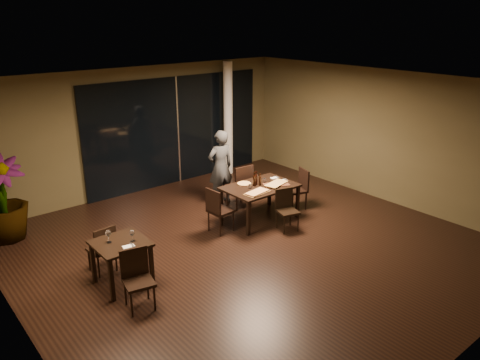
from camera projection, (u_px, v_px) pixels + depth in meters
name	position (u px, v px, depth m)	size (l,w,h in m)	color
ground	(248.00, 246.00, 8.81)	(8.00, 8.00, 0.00)	black
wall_back	(140.00, 130.00, 11.25)	(8.00, 0.10, 3.00)	#494126
wall_front	(478.00, 257.00, 5.37)	(8.00, 0.10, 3.00)	#494126
wall_left	(4.00, 236.00, 5.88)	(0.10, 8.00, 3.00)	#494126
wall_right	(382.00, 135.00, 10.74)	(0.10, 8.00, 3.00)	#494126
ceiling	(249.00, 85.00, 7.80)	(8.00, 8.00, 0.04)	silver
window_panel	(177.00, 130.00, 11.84)	(5.00, 0.06, 2.70)	black
column	(228.00, 119.00, 12.40)	(0.24, 0.24, 3.00)	white
main_table	(260.00, 189.00, 9.77)	(1.50, 1.00, 0.75)	black
side_table	(121.00, 249.00, 7.38)	(0.80, 0.80, 0.75)	black
chair_main_far	(241.00, 184.00, 10.38)	(0.50, 0.50, 1.01)	black
chair_main_near	(286.00, 207.00, 9.40)	(0.48, 0.48, 0.84)	black
chair_main_left	(218.00, 208.00, 9.21)	(0.46, 0.46, 0.93)	black
chair_main_right	(299.00, 187.00, 10.42)	(0.52, 0.52, 0.90)	black
chair_side_far	(103.00, 247.00, 7.78)	(0.43, 0.43, 0.85)	black
chair_side_near	(137.00, 275.00, 6.88)	(0.50, 0.50, 0.90)	black
diner	(220.00, 167.00, 10.60)	(0.58, 0.39, 1.71)	#2D3032
potted_plant	(1.00, 199.00, 8.84)	(0.91, 0.91, 1.66)	#1F501A
pizza_board_left	(257.00, 193.00, 9.34)	(0.55, 0.28, 0.01)	#4F3419
pizza_board_right	(276.00, 185.00, 9.80)	(0.54, 0.27, 0.01)	#452416
oblong_pizza_left	(257.00, 192.00, 9.34)	(0.47, 0.22, 0.02)	maroon
oblong_pizza_right	(276.00, 184.00, 9.80)	(0.52, 0.25, 0.02)	maroon
round_pizza	(244.00, 184.00, 9.85)	(0.28, 0.28, 0.01)	#A52712
bottle_a	(254.00, 179.00, 9.70)	(0.07, 0.07, 0.30)	black
bottle_b	(260.00, 179.00, 9.74)	(0.06, 0.06, 0.26)	black
bottle_c	(256.00, 178.00, 9.78)	(0.06, 0.06, 0.29)	black
tumbler_left	(250.00, 186.00, 9.61)	(0.07, 0.07, 0.08)	white
tumbler_right	(265.00, 180.00, 9.94)	(0.07, 0.07, 0.09)	white
napkin_near	(283.00, 180.00, 10.04)	(0.18, 0.10, 0.01)	white
napkin_far	(275.00, 178.00, 10.20)	(0.18, 0.10, 0.01)	white
wine_glass_a	(109.00, 237.00, 7.30)	(0.09, 0.09, 0.20)	white
wine_glass_b	(132.00, 236.00, 7.35)	(0.08, 0.08, 0.18)	white
side_napkin	(129.00, 247.00, 7.19)	(0.18, 0.11, 0.01)	white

